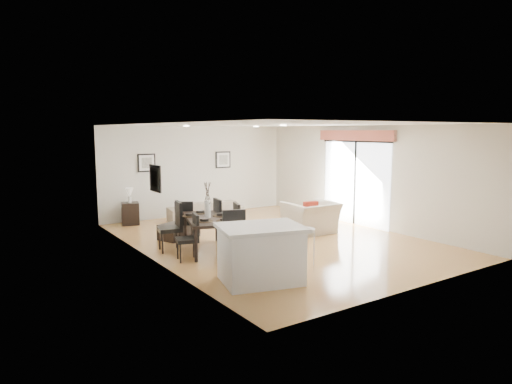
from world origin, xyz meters
TOP-DOWN VIEW (x-y plane):
  - ground at (0.00, 0.00)m, footprint 8.00×8.00m
  - wall_back at (0.00, 4.00)m, footprint 6.00×0.04m
  - wall_front at (0.00, -4.00)m, footprint 6.00×0.04m
  - wall_left at (-3.00, 0.00)m, footprint 0.04×8.00m
  - wall_right at (3.00, 0.00)m, footprint 0.04×8.00m
  - ceiling at (0.00, 0.00)m, footprint 6.00×8.00m
  - sofa at (-0.32, 2.86)m, footprint 2.18×1.17m
  - armchair at (1.19, 0.05)m, footprint 1.26×1.12m
  - courtyard_plant_a at (5.77, -0.46)m, footprint 0.54×0.47m
  - courtyard_plant_b at (5.84, 0.67)m, footprint 0.41×0.41m
  - dining_table at (-1.75, -0.01)m, footprint 1.36×1.92m
  - dining_chair_wnear at (-2.36, -0.46)m, footprint 0.51×0.51m
  - dining_chair_wfar at (-2.35, 0.41)m, footprint 0.56×0.56m
  - dining_chair_enear at (-1.14, -0.41)m, footprint 0.59×0.59m
  - dining_chair_efar at (-1.14, 0.44)m, footprint 0.53×0.53m
  - dining_chair_head at (-1.72, -1.08)m, footprint 0.60×0.60m
  - dining_chair_foot at (-1.79, 1.08)m, footprint 0.58×0.58m
  - vase at (-1.75, -0.01)m, footprint 0.93×1.46m
  - coffee_table at (-1.80, 1.39)m, footprint 1.06×0.86m
  - side_table at (-2.24, 3.62)m, footprint 0.56×0.56m
  - table_lamp at (-2.24, 3.62)m, footprint 0.21×0.21m
  - cushion at (1.08, -0.06)m, footprint 0.39×0.17m
  - kitchen_island at (-1.95, -2.32)m, footprint 1.62×1.40m
  - bar_stool at (-0.99, -2.32)m, footprint 0.37×0.37m
  - framed_print_back_left at (-1.60, 3.97)m, footprint 0.52×0.04m
  - framed_print_back_right at (0.90, 3.97)m, footprint 0.52×0.04m
  - framed_print_left_wall at (-2.97, -0.20)m, footprint 0.04×0.52m
  - sliding_door at (2.96, 0.30)m, footprint 0.12×2.70m
  - courtyard at (6.16, 0.87)m, footprint 6.00×6.00m

SIDE VIEW (x-z plane):
  - ground at x=0.00m, z-range 0.00..0.00m
  - coffee_table at x=-1.80m, z-range 0.00..0.37m
  - courtyard_plant_a at x=5.77m, z-range 0.00..0.60m
  - sofa at x=-0.32m, z-range 0.00..0.60m
  - side_table at x=-2.24m, z-range 0.00..0.61m
  - courtyard_plant_b at x=5.84m, z-range 0.00..0.61m
  - armchair at x=1.19m, z-range 0.00..0.78m
  - kitchen_island at x=-1.95m, z-range 0.01..0.98m
  - dining_chair_wnear at x=-2.36m, z-range 0.05..0.98m
  - dining_chair_foot at x=-1.79m, z-range 0.06..1.00m
  - dining_chair_efar at x=-1.14m, z-range 0.06..1.08m
  - dining_chair_head at x=-1.72m, z-range 0.06..1.08m
  - dining_chair_enear at x=-1.14m, z-range 0.06..1.10m
  - dining_chair_wfar at x=-2.35m, z-range 0.06..1.12m
  - cushion at x=1.08m, z-range 0.45..0.83m
  - dining_table at x=-1.75m, z-range 0.29..1.01m
  - bar_stool at x=-0.99m, z-range 0.29..1.10m
  - table_lamp at x=-2.24m, z-range 0.67..1.07m
  - courtyard at x=6.16m, z-range -0.08..1.92m
  - vase at x=-1.75m, z-range 0.63..1.40m
  - wall_back at x=0.00m, z-range 0.00..2.70m
  - wall_front at x=0.00m, z-range 0.00..2.70m
  - wall_left at x=-3.00m, z-range 0.00..2.70m
  - wall_right at x=3.00m, z-range 0.00..2.70m
  - framed_print_back_left at x=-1.60m, z-range 1.39..1.91m
  - framed_print_back_right at x=0.90m, z-range 1.39..1.91m
  - framed_print_left_wall at x=-2.97m, z-range 1.39..1.91m
  - sliding_door at x=2.96m, z-range 0.38..2.95m
  - ceiling at x=0.00m, z-range 2.69..2.71m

